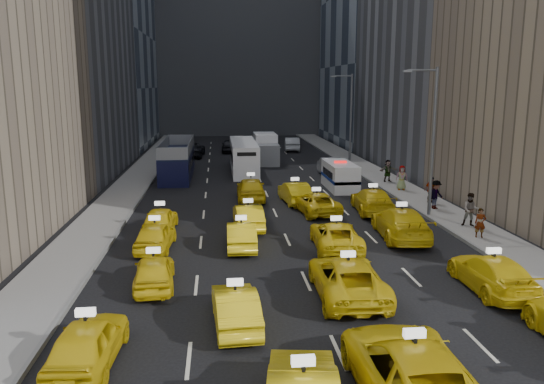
{
  "coord_description": "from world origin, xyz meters",
  "views": [
    {
      "loc": [
        -3.5,
        -18.5,
        7.96
      ],
      "look_at": [
        -0.52,
        10.78,
        2.0
      ],
      "focal_mm": 35.0,
      "sensor_mm": 36.0,
      "label": 1
    }
  ],
  "objects": [
    {
      "name": "taxi_4",
      "position": [
        -6.15,
        1.94,
        0.66
      ],
      "size": [
        1.82,
        3.98,
        1.32
      ],
      "primitive_type": "imported",
      "rotation": [
        0.0,
        0.0,
        3.21
      ],
      "color": "yellow",
      "rests_on": "ground"
    },
    {
      "name": "pedestrian_4",
      "position": [
        10.28,
        19.79,
        1.08
      ],
      "size": [
        0.98,
        0.64,
        1.85
      ],
      "primitive_type": "imported",
      "rotation": [
        0.0,
        0.0,
        -0.17
      ],
      "color": "gray",
      "rests_on": "sidewalk_east"
    },
    {
      "name": "taxi_16",
      "position": [
        -1.28,
        17.91,
        0.82
      ],
      "size": [
        2.01,
        4.82,
        1.63
      ],
      "primitive_type": "imported",
      "rotation": [
        0.0,
        0.0,
        3.12
      ],
      "color": "yellow",
      "rests_on": "ground"
    },
    {
      "name": "streetlight_far",
      "position": [
        9.18,
        32.0,
        4.92
      ],
      "size": [
        2.15,
        0.22,
        9.0
      ],
      "color": "#595B60",
      "rests_on": "ground"
    },
    {
      "name": "taxi_7",
      "position": [
        7.08,
        0.24,
        0.71
      ],
      "size": [
        2.09,
        4.94,
        1.42
      ],
      "primitive_type": "imported",
      "rotation": [
        0.0,
        0.0,
        3.12
      ],
      "color": "yellow",
      "rests_on": "ground"
    },
    {
      "name": "nypd_van",
      "position": [
        5.87,
        21.31,
        1.0
      ],
      "size": [
        2.36,
        5.26,
        2.2
      ],
      "rotation": [
        0.0,
        0.0,
        -0.07
      ],
      "color": "white",
      "rests_on": "ground"
    },
    {
      "name": "sidewalk_west",
      "position": [
        -10.5,
        25.0,
        0.07
      ],
      "size": [
        3.0,
        90.0,
        0.15
      ],
      "primitive_type": "cube",
      "color": "gray",
      "rests_on": "ground"
    },
    {
      "name": "taxi_8",
      "position": [
        -6.67,
        7.01,
        0.69
      ],
      "size": [
        1.92,
        4.15,
        1.38
      ],
      "primitive_type": "imported",
      "rotation": [
        0.0,
        0.0,
        3.07
      ],
      "color": "yellow",
      "rests_on": "ground"
    },
    {
      "name": "misc_car_1",
      "position": [
        -6.53,
        41.57,
        0.81
      ],
      "size": [
        3.11,
        6.02,
        1.62
      ],
      "primitive_type": "imported",
      "rotation": [
        0.0,
        0.0,
        3.07
      ],
      "color": "black",
      "rests_on": "ground"
    },
    {
      "name": "taxi_13",
      "position": [
        -1.91,
        10.39,
        0.7
      ],
      "size": [
        1.66,
        4.3,
        1.4
      ],
      "primitive_type": "imported",
      "rotation": [
        0.0,
        0.0,
        3.18
      ],
      "color": "yellow",
      "rests_on": "ground"
    },
    {
      "name": "box_truck",
      "position": [
        1.41,
        36.12,
        1.46
      ],
      "size": [
        2.82,
        6.68,
        2.97
      ],
      "rotation": [
        0.0,
        0.0,
        -0.09
      ],
      "color": "white",
      "rests_on": "ground"
    },
    {
      "name": "pedestrian_5",
      "position": [
        10.32,
        23.29,
        1.05
      ],
      "size": [
        1.73,
        0.83,
        1.8
      ],
      "primitive_type": "imported",
      "rotation": [
        0.0,
        0.0,
        0.22
      ],
      "color": "gray",
      "rests_on": "sidewalk_east"
    },
    {
      "name": "pedestrian_0",
      "position": [
        9.98,
        6.92,
        0.92
      ],
      "size": [
        0.65,
        0.52,
        1.55
      ],
      "primitive_type": "imported",
      "rotation": [
        0.0,
        0.0,
        -0.3
      ],
      "color": "gray",
      "rests_on": "sidewalk_east"
    },
    {
      "name": "streetlight_near",
      "position": [
        9.18,
        12.0,
        4.92
      ],
      "size": [
        2.15,
        0.22,
        9.0
      ],
      "color": "#595B60",
      "rests_on": "ground"
    },
    {
      "name": "ground",
      "position": [
        0.0,
        0.0,
        0.0
      ],
      "size": [
        160.0,
        160.0,
        0.0
      ],
      "primitive_type": "plane",
      "color": "black",
      "rests_on": "ground"
    },
    {
      "name": "taxi_2",
      "position": [
        1.28,
        -6.67,
        0.83
      ],
      "size": [
        2.8,
        5.98,
        1.66
      ],
      "primitive_type": "imported",
      "rotation": [
        0.0,
        0.0,
        3.13
      ],
      "color": "yellow",
      "rests_on": "ground"
    },
    {
      "name": "building_backdrop",
      "position": [
        0.0,
        72.0,
        20.0
      ],
      "size": [
        30.0,
        12.0,
        40.0
      ],
      "primitive_type": "cube",
      "color": "slate",
      "rests_on": "ground"
    },
    {
      "name": "taxi_10",
      "position": [
        2.19,
        6.26,
        0.66
      ],
      "size": [
        2.48,
        4.88,
        1.32
      ],
      "primitive_type": "imported",
      "rotation": [
        0.0,
        0.0,
        3.08
      ],
      "color": "yellow",
      "rests_on": "ground"
    },
    {
      "name": "sidewalk_east",
      "position": [
        10.5,
        25.0,
        0.07
      ],
      "size": [
        3.0,
        90.0,
        0.15
      ],
      "primitive_type": "cube",
      "color": "gray",
      "rests_on": "ground"
    },
    {
      "name": "taxi_11",
      "position": [
        5.99,
        7.68,
        0.81
      ],
      "size": [
        2.74,
        5.77,
        1.62
      ],
      "primitive_type": "imported",
      "rotation": [
        0.0,
        0.0,
        3.06
      ],
      "color": "yellow",
      "rests_on": "ground"
    },
    {
      "name": "pedestrian_2",
      "position": [
        10.29,
        13.44,
        1.07
      ],
      "size": [
        1.29,
        0.95,
        1.84
      ],
      "primitive_type": "imported",
      "rotation": [
        0.0,
        0.0,
        0.44
      ],
      "color": "gray",
      "rests_on": "sidewalk_east"
    },
    {
      "name": "misc_car_4",
      "position": [
        5.54,
        45.98,
        0.82
      ],
      "size": [
        2.2,
        5.15,
        1.65
      ],
      "primitive_type": "imported",
      "rotation": [
        0.0,
        0.0,
        3.05
      ],
      "color": "#A7ABAF",
      "rests_on": "ground"
    },
    {
      "name": "taxi_15",
      "position": [
        6.16,
        13.46,
        0.77
      ],
      "size": [
        2.6,
        5.46,
        1.54
      ],
      "primitive_type": "imported",
      "rotation": [
        0.0,
        0.0,
        3.06
      ],
      "color": "yellow",
      "rests_on": "ground"
    },
    {
      "name": "taxi_6",
      "position": [
        1.3,
        0.24,
        0.74
      ],
      "size": [
        2.6,
        5.38,
        1.48
      ],
      "primitive_type": "imported",
      "rotation": [
        0.0,
        0.0,
        3.11
      ],
      "color": "yellow",
      "rests_on": "ground"
    },
    {
      "name": "taxi_5",
      "position": [
        -3.04,
        -1.87,
        0.66
      ],
      "size": [
        1.67,
        4.11,
        1.33
      ],
      "primitive_type": "imported",
      "rotation": [
        0.0,
        0.0,
        3.21
      ],
      "color": "yellow",
      "rests_on": "ground"
    },
    {
      "name": "city_bus",
      "position": [
        -1.17,
        30.67,
        1.39
      ],
      "size": [
        2.3,
        10.89,
        2.81
      ],
      "rotation": [
        0.0,
        0.0,
        0.0
      ],
      "color": "white",
      "rests_on": "ground"
    },
    {
      "name": "taxi_12",
      "position": [
        -6.77,
        10.33,
        0.68
      ],
      "size": [
        1.8,
        4.08,
        1.37
      ],
      "primitive_type": "imported",
      "rotation": [
        0.0,
        0.0,
        3.09
      ],
      "color": "yellow",
      "rests_on": "ground"
    },
    {
      "name": "double_decker",
      "position": [
        -7.09,
        28.36,
        1.56
      ],
      "size": [
        2.5,
        10.87,
        3.16
      ],
      "rotation": [
        0.0,
        0.0,
        0.0
      ],
      "color": "black",
      "rests_on": "ground"
    },
    {
      "name": "curb_east",
      "position": [
        9.05,
        25.0,
        0.09
      ],
      "size": [
        0.15,
        90.0,
        0.18
      ],
      "primitive_type": "cube",
      "color": "slate",
      "rests_on": "ground"
    },
    {
      "name": "taxi_14",
      "position": [
        2.57,
        13.65,
        0.66
      ],
      "size": [
        2.73,
        5.0,
        1.33
      ],
      "primitive_type": "imported",
      "rotation": [
        0.0,
        0.0,
        3.26
      ],
      "color": "yellow",
      "rests_on": "ground"
    },
    {
      "name": "misc_car_2",
      "position": [
        1.59,
        45.31,
        0.72
      ],
      "size": [
        2.38,
        5.08,
        1.43
      ],
      "primitive_type": "imported",
      "rotation": [
        0.0,
        0.0,
        3.22
      ],
      "color": "slate",
      "rests_on": "ground"
    },
    {
      "name": "pedestrian_1",
      "position": [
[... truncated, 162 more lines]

